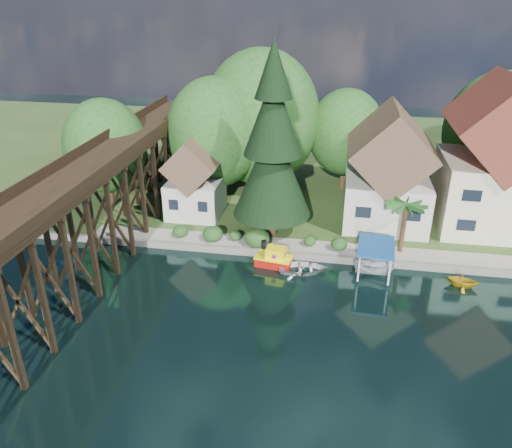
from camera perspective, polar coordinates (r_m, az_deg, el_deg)
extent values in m
plane|color=black|center=(35.54, 4.10, -10.35)|extent=(140.00, 140.00, 0.00)
cube|color=#2E481C|center=(66.04, 7.26, 7.20)|extent=(140.00, 52.00, 0.50)
cube|color=slate|center=(42.08, 10.71, -4.09)|extent=(60.00, 0.40, 0.62)
cube|color=gray|center=(43.23, 13.38, -3.18)|extent=(50.00, 2.60, 0.06)
cube|color=black|center=(33.46, -25.64, -7.42)|extent=(4.00, 0.36, 8.00)
cube|color=black|center=(35.68, -22.86, -4.77)|extent=(4.00, 0.36, 8.00)
cube|color=black|center=(38.03, -20.44, -2.42)|extent=(4.00, 0.36, 8.00)
cube|color=black|center=(40.50, -18.31, -0.35)|extent=(4.00, 0.36, 8.00)
cube|color=black|center=(43.07, -16.43, 1.48)|extent=(4.00, 0.36, 8.00)
cube|color=black|center=(45.72, -14.77, 3.10)|extent=(4.00, 0.36, 8.00)
cube|color=black|center=(48.43, -13.28, 4.54)|extent=(4.00, 0.36, 8.00)
cube|color=black|center=(51.20, -11.95, 5.82)|extent=(4.00, 0.36, 8.00)
cube|color=black|center=(54.02, -10.75, 6.96)|extent=(4.00, 0.36, 8.00)
cube|color=black|center=(56.87, -9.67, 7.99)|extent=(4.00, 0.36, 8.00)
cube|color=black|center=(59.77, -8.68, 8.92)|extent=(4.00, 0.36, 8.00)
cube|color=black|center=(42.13, -19.50, 6.44)|extent=(0.35, 44.00, 0.35)
cube|color=black|center=(40.57, -15.13, 6.32)|extent=(0.35, 44.00, 0.35)
cube|color=black|center=(41.23, -17.41, 6.78)|extent=(4.00, 44.00, 0.30)
cube|color=black|center=(42.00, -19.97, 7.54)|extent=(0.12, 44.00, 0.80)
cube|color=black|center=(40.21, -14.94, 7.46)|extent=(0.12, 44.00, 0.80)
cube|color=beige|center=(48.44, 14.50, 2.81)|extent=(7.50, 8.00, 4.50)
cube|color=#4E3B29|center=(46.82, 15.17, 8.40)|extent=(7.64, 8.64, 7.64)
cube|color=black|center=(44.48, 12.15, 1.31)|extent=(1.35, 0.08, 1.00)
cube|color=black|center=(44.91, 17.50, 0.90)|extent=(1.35, 0.08, 1.00)
cube|color=beige|center=(50.20, 24.86, 3.23)|extent=(8.50, 8.50, 6.50)
cube|color=maroon|center=(48.42, 26.24, 10.14)|extent=(8.65, 9.18, 8.65)
cube|color=black|center=(45.61, 23.25, 1.86)|extent=(1.53, 0.08, 1.00)
cube|color=beige|center=(48.91, -6.91, 3.06)|extent=(5.00, 5.00, 3.50)
cube|color=#4E3B29|center=(47.68, -7.13, 7.00)|extent=(5.09, 5.40, 5.09)
cube|color=black|center=(47.03, -9.41, 2.18)|extent=(0.90, 0.08, 1.00)
cube|color=black|center=(46.23, -6.12, 1.96)|extent=(0.90, 0.08, 1.00)
cylinder|color=#382314|center=(52.51, -4.52, 5.35)|extent=(0.50, 0.50, 4.50)
ellipsoid|color=#1B491A|center=(51.07, -4.71, 10.36)|extent=(4.40, 4.40, 5.06)
cylinder|color=#382314|center=(55.35, 0.52, 6.75)|extent=(0.50, 0.50, 4.95)
ellipsoid|color=#1B491A|center=(53.89, 0.54, 12.02)|extent=(5.00, 5.00, 5.75)
cylinder|color=#382314|center=(55.80, 9.90, 6.03)|extent=(0.50, 0.50, 4.05)
ellipsoid|color=#1B491A|center=(54.55, 10.23, 10.27)|extent=(4.00, 4.00, 4.60)
cylinder|color=#382314|center=(57.86, 24.95, 4.93)|extent=(0.50, 0.50, 4.50)
ellipsoid|color=#1B491A|center=(56.56, 25.84, 9.42)|extent=(4.60, 4.60, 5.29)
cylinder|color=#382314|center=(52.42, -16.28, 4.08)|extent=(0.50, 0.50, 4.05)
ellipsoid|color=#1B491A|center=(51.09, -16.87, 8.54)|extent=(4.00, 4.00, 4.60)
ellipsoid|color=#1C3B15|center=(43.91, -4.99, -0.98)|extent=(1.98, 1.98, 1.53)
ellipsoid|color=#1C3B15|center=(43.82, -2.35, -1.21)|extent=(1.54, 1.54, 1.19)
ellipsoid|color=#1C3B15|center=(42.92, 0.12, -1.41)|extent=(2.20, 2.20, 1.70)
ellipsoid|color=#1C3B15|center=(44.92, -8.63, -0.67)|extent=(1.76, 1.76, 1.36)
ellipsoid|color=#1C3B15|center=(43.13, 6.16, -1.81)|extent=(1.54, 1.54, 1.19)
ellipsoid|color=#1C3B15|center=(42.78, 9.47, -2.13)|extent=(1.76, 1.76, 1.36)
cylinder|color=#382314|center=(44.61, 1.80, 0.67)|extent=(0.93, 0.93, 3.10)
cone|color=black|center=(42.86, 1.88, 6.33)|extent=(6.83, 6.83, 8.28)
cone|color=black|center=(41.56, 1.97, 12.40)|extent=(4.97, 4.97, 6.72)
cone|color=black|center=(40.89, 2.05, 17.35)|extent=(3.10, 3.10, 4.66)
cylinder|color=#382314|center=(43.09, 16.44, -0.68)|extent=(0.40, 0.40, 4.04)
ellipsoid|color=#1C4617|center=(42.20, 16.80, 2.00)|extent=(3.35, 3.35, 0.92)
cube|color=#AE100B|center=(41.13, 2.04, -4.32)|extent=(3.09, 1.96, 0.77)
cube|color=#FFF70D|center=(40.92, 2.05, -3.81)|extent=(3.20, 2.07, 0.10)
cube|color=#FFF70D|center=(40.68, 2.32, -3.36)|extent=(1.70, 1.38, 0.96)
cylinder|color=black|center=(40.65, 0.90, -2.36)|extent=(0.42, 0.42, 0.67)
cylinder|color=#A40C4F|center=(40.18, 2.07, -3.75)|extent=(0.35, 0.13, 0.35)
cylinder|color=#A40C4F|center=(41.18, 2.55, -2.98)|extent=(0.35, 0.13, 0.35)
cylinder|color=#A40C4F|center=(40.50, 3.36, -3.52)|extent=(0.13, 0.35, 0.35)
imported|color=silver|center=(40.36, 5.40, -4.94)|extent=(4.36, 3.47, 0.81)
imported|color=silver|center=(40.81, 13.31, -4.84)|extent=(3.35, 1.47, 1.26)
cube|color=#164993|center=(39.91, 13.58, -2.49)|extent=(3.07, 4.24, 0.15)
cylinder|color=white|center=(38.94, 15.00, -5.33)|extent=(0.15, 0.15, 2.27)
cylinder|color=white|center=(42.03, 15.04, -2.92)|extent=(0.15, 0.15, 2.27)
cylinder|color=white|center=(38.89, 11.66, -4.99)|extent=(0.15, 0.15, 2.27)
cylinder|color=white|center=(41.99, 11.96, -2.60)|extent=(0.15, 0.15, 2.27)
imported|color=gold|center=(41.34, 22.56, -5.83)|extent=(2.84, 2.59, 1.28)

